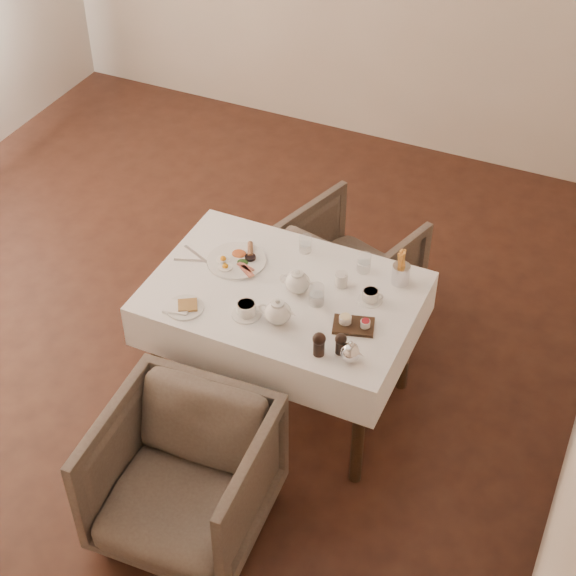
% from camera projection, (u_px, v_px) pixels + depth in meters
% --- Properties ---
extents(table, '(1.28, 0.88, 0.75)m').
position_uv_depth(table, '(283.00, 308.00, 4.30)').
color(table, black).
rests_on(table, ground).
extents(armchair_near, '(0.76, 0.78, 0.67)m').
position_uv_depth(armchair_near, '(184.00, 477.00, 3.91)').
color(armchair_near, '#4F423A').
rests_on(armchair_near, ground).
extents(armchair_far, '(0.83, 0.85, 0.62)m').
position_uv_depth(armchair_far, '(349.00, 266.00, 5.07)').
color(armchair_far, '#4F423A').
rests_on(armchair_far, ground).
extents(breakfast_plate, '(0.30, 0.30, 0.04)m').
position_uv_depth(breakfast_plate, '(237.00, 260.00, 4.39)').
color(breakfast_plate, white).
rests_on(breakfast_plate, table).
extents(side_plate, '(0.19, 0.18, 0.02)m').
position_uv_depth(side_plate, '(183.00, 307.00, 4.12)').
color(side_plate, white).
rests_on(side_plate, table).
extents(teapot_centre, '(0.18, 0.14, 0.13)m').
position_uv_depth(teapot_centre, '(297.00, 281.00, 4.18)').
color(teapot_centre, white).
rests_on(teapot_centre, table).
extents(teapot_front, '(0.19, 0.15, 0.14)m').
position_uv_depth(teapot_front, '(278.00, 311.00, 4.01)').
color(teapot_front, white).
rests_on(teapot_front, table).
extents(creamer, '(0.08, 0.08, 0.07)m').
position_uv_depth(creamer, '(341.00, 279.00, 4.23)').
color(creamer, white).
rests_on(creamer, table).
extents(teacup_near, '(0.14, 0.14, 0.07)m').
position_uv_depth(teacup_near, '(246.00, 310.00, 4.08)').
color(teacup_near, white).
rests_on(teacup_near, table).
extents(teacup_far, '(0.12, 0.12, 0.06)m').
position_uv_depth(teacup_far, '(370.00, 296.00, 4.16)').
color(teacup_far, white).
rests_on(teacup_far, table).
extents(glass_left, '(0.07, 0.07, 0.09)m').
position_uv_depth(glass_left, '(305.00, 244.00, 4.43)').
color(glass_left, silver).
rests_on(glass_left, table).
extents(glass_mid, '(0.09, 0.09, 0.10)m').
position_uv_depth(glass_mid, '(317.00, 295.00, 4.12)').
color(glass_mid, silver).
rests_on(glass_mid, table).
extents(glass_right, '(0.09, 0.09, 0.10)m').
position_uv_depth(glass_right, '(364.00, 263.00, 4.31)').
color(glass_right, silver).
rests_on(glass_right, table).
extents(condiment_board, '(0.22, 0.17, 0.05)m').
position_uv_depth(condiment_board, '(353.00, 324.00, 4.02)').
color(condiment_board, black).
rests_on(condiment_board, table).
extents(pepper_mill_left, '(0.08, 0.08, 0.12)m').
position_uv_depth(pepper_mill_left, '(319.00, 344.00, 3.86)').
color(pepper_mill_left, black).
rests_on(pepper_mill_left, table).
extents(pepper_mill_right, '(0.05, 0.05, 0.11)m').
position_uv_depth(pepper_mill_right, '(341.00, 344.00, 3.87)').
color(pepper_mill_right, black).
rests_on(pepper_mill_right, table).
extents(silver_pot, '(0.12, 0.11, 0.11)m').
position_uv_depth(silver_pot, '(350.00, 351.00, 3.83)').
color(silver_pot, white).
rests_on(silver_pot, table).
extents(fries_cup, '(0.09, 0.09, 0.18)m').
position_uv_depth(fries_cup, '(401.00, 269.00, 4.22)').
color(fries_cup, silver).
rests_on(fries_cup, table).
extents(cutlery_fork, '(0.19, 0.09, 0.00)m').
position_uv_depth(cutlery_fork, '(197.00, 255.00, 4.43)').
color(cutlery_fork, silver).
rests_on(cutlery_fork, table).
extents(cutlery_knife, '(0.19, 0.08, 0.00)m').
position_uv_depth(cutlery_knife, '(194.00, 261.00, 4.40)').
color(cutlery_knife, silver).
rests_on(cutlery_knife, table).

